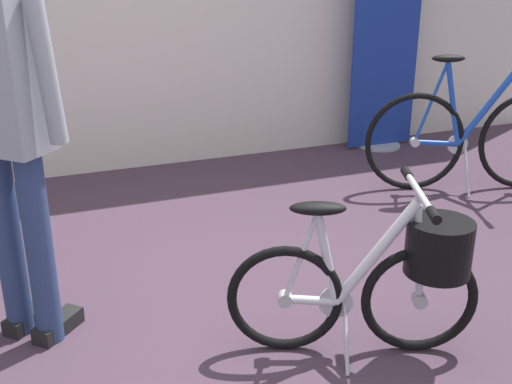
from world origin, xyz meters
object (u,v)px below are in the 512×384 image
(floor_banner_stand, at_px, (385,51))
(folding_bike_foreground, at_px, (386,273))
(display_bike_left, at_px, (472,136))
(visitor_near_wall, at_px, (5,110))

(floor_banner_stand, distance_m, folding_bike_foreground, 3.02)
(folding_bike_foreground, relative_size, display_bike_left, 0.68)
(floor_banner_stand, height_order, visitor_near_wall, floor_banner_stand)
(floor_banner_stand, xyz_separation_m, visitor_near_wall, (-2.89, -1.90, 0.19))
(floor_banner_stand, relative_size, folding_bike_foreground, 1.86)
(folding_bike_foreground, distance_m, display_bike_left, 2.14)
(display_bike_left, relative_size, visitor_near_wall, 0.81)
(folding_bike_foreground, height_order, display_bike_left, display_bike_left)
(floor_banner_stand, bearing_deg, folding_bike_foreground, -121.68)
(floor_banner_stand, bearing_deg, display_bike_left, -89.08)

